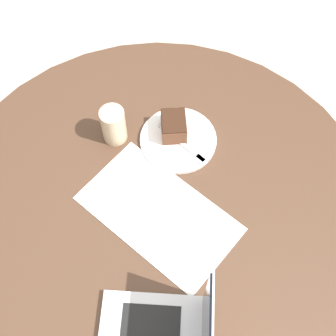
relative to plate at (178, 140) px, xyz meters
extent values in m
plane|color=#B7AD9E|center=(0.07, -0.21, -0.78)|extent=(12.00, 12.00, 0.00)
cylinder|color=#4C3323|center=(0.07, -0.21, -0.77)|extent=(0.47, 0.47, 0.02)
cylinder|color=#4C3323|center=(0.07, -0.21, -0.40)|extent=(0.12, 0.12, 0.72)
cylinder|color=#4C3323|center=(0.07, -0.21, -0.02)|extent=(1.16, 1.16, 0.03)
cube|color=white|center=(0.08, -0.21, 0.00)|extent=(0.42, 0.27, 0.00)
cylinder|color=white|center=(0.00, 0.00, 0.00)|extent=(0.21, 0.21, 0.01)
cube|color=brown|center=(-0.02, 0.01, 0.03)|extent=(0.10, 0.11, 0.05)
cube|color=#351E13|center=(-0.02, 0.01, 0.06)|extent=(0.10, 0.10, 0.00)
cube|color=silver|center=(0.01, -0.01, 0.01)|extent=(0.17, 0.04, 0.00)
cube|color=silver|center=(0.08, -0.02, 0.01)|extent=(0.03, 0.03, 0.00)
cylinder|color=#C6AD89|center=(-0.15, -0.08, 0.05)|extent=(0.07, 0.07, 0.11)
camera|label=1|loc=(0.35, -0.59, 1.09)|focal=50.00mm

